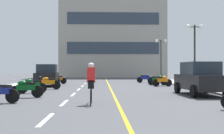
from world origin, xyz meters
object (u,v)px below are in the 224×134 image
motorcycle_3 (0,92)px  motorcycle_7 (162,81)px  cyclist_rider (91,82)px  motorcycle_9 (57,79)px  street_lamp_far (161,50)px  parked_car_near (200,78)px  motorcycle_10 (145,78)px  parked_car_mid (47,75)px  street_lamp_mid (195,41)px  motorcycle_8 (158,80)px  motorcycle_6 (48,83)px  motorcycle_5 (32,85)px  motorcycle_4 (26,88)px

motorcycle_3 → motorcycle_7: same height
cyclist_rider → motorcycle_9: bearing=103.3°
street_lamp_far → parked_car_near: size_ratio=1.19×
motorcycle_3 → motorcycle_10: (8.83, 17.40, 0.00)m
parked_car_mid → street_lamp_far: bearing=44.1°
street_lamp_mid → cyclist_rider: bearing=-125.0°
motorcycle_8 → motorcycle_9: (-9.13, 2.31, 0.00)m
motorcycle_9 → motorcycle_10: same height
parked_car_near → motorcycle_6: (-9.13, 4.65, -0.44)m
motorcycle_3 → motorcycle_6: bearing=86.0°
motorcycle_3 → street_lamp_mid: bearing=42.5°
motorcycle_9 → cyclist_rider: size_ratio=0.95×
motorcycle_6 → parked_car_mid: bearing=101.4°
motorcycle_10 → motorcycle_8: bearing=-84.7°
motorcycle_10 → motorcycle_6: bearing=-131.3°
street_lamp_far → parked_car_near: bearing=-96.0°
parked_car_near → motorcycle_5: 9.63m
parked_car_near → motorcycle_6: 10.26m
motorcycle_4 → motorcycle_8: (8.73, 10.71, 0.00)m
parked_car_near → motorcycle_3: bearing=-161.0°
motorcycle_4 → motorcycle_7: bearing=45.6°
parked_car_mid → motorcycle_6: 4.25m
motorcycle_8 → motorcycle_9: size_ratio=1.00×
motorcycle_5 → motorcycle_3: bearing=-92.3°
street_lamp_mid → motorcycle_9: (-11.79, 4.29, -3.28)m
street_lamp_mid → parked_car_mid: bearing=174.4°
cyclist_rider → motorcycle_3: bearing=171.4°
cyclist_rider → motorcycle_4: bearing=140.2°
motorcycle_6 → motorcycle_10: bearing=48.7°
street_lamp_far → parked_car_mid: street_lamp_far is taller
street_lamp_far → motorcycle_10: (-3.02, -6.48, -3.35)m
motorcycle_6 → cyclist_rider: 9.19m
motorcycle_4 → motorcycle_6: bearing=89.6°
motorcycle_3 → motorcycle_6: same height
motorcycle_3 → motorcycle_7: bearing=50.2°
motorcycle_8 → motorcycle_7: bearing=-88.6°
motorcycle_5 → motorcycle_8: (9.06, 8.07, 0.00)m
motorcycle_6 → motorcycle_8: (8.68, 4.92, 0.00)m
cyclist_rider → motorcycle_8: bearing=68.2°
motorcycle_4 → motorcycle_6: same height
parked_car_mid → motorcycle_8: size_ratio=2.58×
motorcycle_3 → cyclist_rider: (3.85, -0.59, 0.41)m
cyclist_rider → motorcycle_10: bearing=74.5°
motorcycle_8 → motorcycle_10: (-0.42, 4.50, 0.00)m
street_lamp_mid → cyclist_rider: size_ratio=2.79×
motorcycle_10 → parked_car_near: bearing=-86.5°
street_lamp_mid → street_lamp_far: bearing=90.2°
parked_car_mid → motorcycle_5: size_ratio=2.65×
street_lamp_far → parked_car_mid: 17.14m
motorcycle_5 → street_lamp_mid: bearing=27.5°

